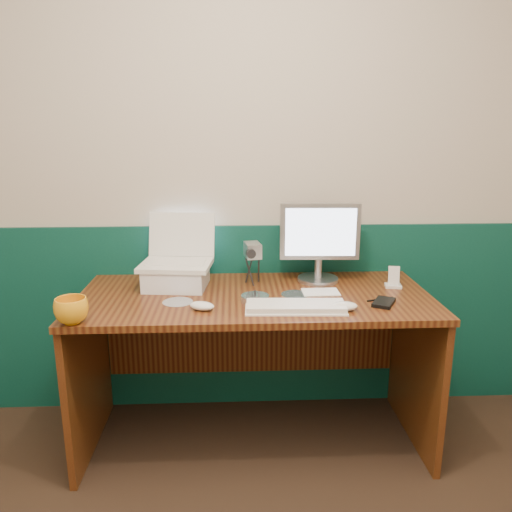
{
  "coord_description": "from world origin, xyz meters",
  "views": [
    {
      "loc": [
        0.07,
        -0.77,
        1.49
      ],
      "look_at": [
        0.17,
        1.23,
        0.97
      ],
      "focal_mm": 35.0,
      "sensor_mm": 36.0,
      "label": 1
    }
  ],
  "objects_px": {
    "laptop": "(175,239)",
    "keyboard": "(296,307)",
    "desk": "(255,370)",
    "mug": "(71,311)",
    "monitor": "(319,243)",
    "camcorder": "(253,266)"
  },
  "relations": [
    {
      "from": "laptop",
      "to": "keyboard",
      "type": "bearing_deg",
      "value": -25.91
    },
    {
      "from": "laptop",
      "to": "desk",
      "type": "bearing_deg",
      "value": -12.87
    },
    {
      "from": "mug",
      "to": "keyboard",
      "type": "bearing_deg",
      "value": 6.46
    },
    {
      "from": "monitor",
      "to": "camcorder",
      "type": "relative_size",
      "value": 2.15
    },
    {
      "from": "laptop",
      "to": "camcorder",
      "type": "relative_size",
      "value": 1.83
    },
    {
      "from": "camcorder",
      "to": "desk",
      "type": "bearing_deg",
      "value": -98.81
    },
    {
      "from": "mug",
      "to": "camcorder",
      "type": "xyz_separation_m",
      "value": [
        0.72,
        0.48,
        0.04
      ]
    },
    {
      "from": "desk",
      "to": "monitor",
      "type": "xyz_separation_m",
      "value": [
        0.32,
        0.19,
        0.57
      ]
    },
    {
      "from": "keyboard",
      "to": "desk",
      "type": "bearing_deg",
      "value": 130.86
    },
    {
      "from": "monitor",
      "to": "keyboard",
      "type": "height_order",
      "value": "monitor"
    },
    {
      "from": "desk",
      "to": "monitor",
      "type": "height_order",
      "value": "monitor"
    },
    {
      "from": "desk",
      "to": "camcorder",
      "type": "distance_m",
      "value": 0.49
    },
    {
      "from": "monitor",
      "to": "camcorder",
      "type": "height_order",
      "value": "monitor"
    },
    {
      "from": "keyboard",
      "to": "camcorder",
      "type": "relative_size",
      "value": 2.3
    },
    {
      "from": "keyboard",
      "to": "mug",
      "type": "xyz_separation_m",
      "value": [
        -0.89,
        -0.1,
        0.04
      ]
    },
    {
      "from": "mug",
      "to": "camcorder",
      "type": "height_order",
      "value": "camcorder"
    },
    {
      "from": "desk",
      "to": "mug",
      "type": "distance_m",
      "value": 0.89
    },
    {
      "from": "monitor",
      "to": "mug",
      "type": "bearing_deg",
      "value": -151.79
    },
    {
      "from": "laptop",
      "to": "mug",
      "type": "xyz_separation_m",
      "value": [
        -0.36,
        -0.44,
        -0.18
      ]
    },
    {
      "from": "laptop",
      "to": "keyboard",
      "type": "height_order",
      "value": "laptop"
    },
    {
      "from": "desk",
      "to": "mug",
      "type": "bearing_deg",
      "value": -156.99
    },
    {
      "from": "monitor",
      "to": "camcorder",
      "type": "distance_m",
      "value": 0.34
    }
  ]
}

